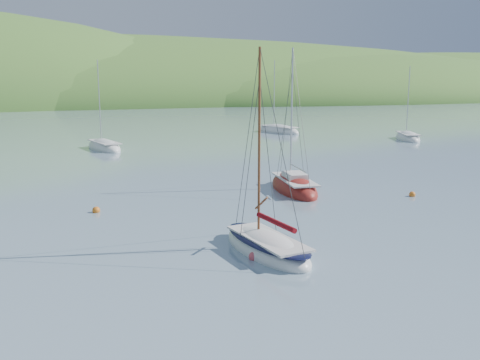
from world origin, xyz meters
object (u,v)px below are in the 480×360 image
object	(u,v)px
distant_sloop_d	(408,138)
daysailer_white	(267,247)
distant_sloop_a	(104,148)
sloop_red	(294,188)
distant_sloop_b	(278,131)

from	to	relation	value
distant_sloop_d	daysailer_white	bearing A→B (deg)	-112.10
distant_sloop_a	sloop_red	bearing A→B (deg)	-82.16
daysailer_white	distant_sloop_d	bearing A→B (deg)	38.35
distant_sloop_b	distant_sloop_d	bearing A→B (deg)	-68.77
sloop_red	distant_sloop_a	distance (m)	29.02
distant_sloop_a	daysailer_white	bearing A→B (deg)	-98.14
daysailer_white	sloop_red	world-z (taller)	sloop_red
daysailer_white	distant_sloop_b	size ratio (longest dim) A/B	0.88
distant_sloop_a	distant_sloop_d	distance (m)	37.87
daysailer_white	distant_sloop_a	world-z (taller)	distant_sloop_a
daysailer_white	distant_sloop_a	distance (m)	39.06
distant_sloop_d	distant_sloop_b	bearing A→B (deg)	153.02
sloop_red	distant_sloop_d	world-z (taller)	sloop_red
sloop_red	distant_sloop_d	distance (m)	36.06
sloop_red	distant_sloop_a	xyz separation A→B (m)	(-10.52, 27.05, -0.03)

